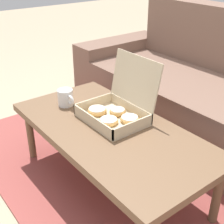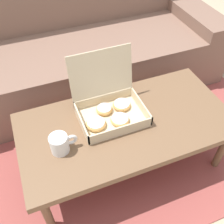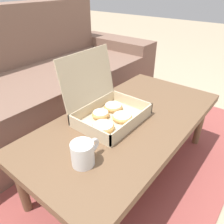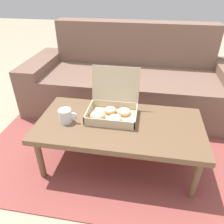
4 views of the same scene
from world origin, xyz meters
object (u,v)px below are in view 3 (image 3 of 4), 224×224
(pastry_box, at_px, (106,109))
(coffee_mug, at_px, (83,153))
(couch, at_px, (32,89))
(coffee_table, at_px, (128,124))

(pastry_box, bearing_deg, coffee_mug, -155.33)
(couch, xyz_separation_m, coffee_table, (0.00, -0.89, 0.05))
(coffee_table, distance_m, coffee_mug, 0.39)
(coffee_mug, bearing_deg, coffee_table, 7.27)
(couch, distance_m, coffee_table, 0.89)
(coffee_table, relative_size, pastry_box, 3.29)
(couch, distance_m, coffee_mug, 1.02)
(couch, height_order, coffee_table, couch)
(couch, height_order, pastry_box, couch)
(couch, relative_size, coffee_table, 1.85)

